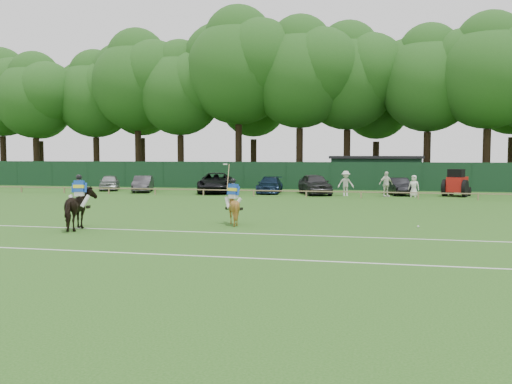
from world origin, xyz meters
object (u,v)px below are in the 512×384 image
(horse_dark, at_px, (80,209))
(hatch_grey, at_px, (315,184))
(estate_black, at_px, (399,186))
(spectator_left, at_px, (346,183))
(spectator_right, at_px, (414,186))
(tractor, at_px, (457,183))
(horse_chestnut, at_px, (233,208))
(suv_black, at_px, (216,183))
(utility_shed, at_px, (376,172))
(sedan_navy, at_px, (270,185))
(sedan_grey, at_px, (143,184))
(sedan_silver, at_px, (110,182))
(spectator_mid, at_px, (386,184))
(polo_ball, at_px, (418,227))

(horse_dark, distance_m, hatch_grey, 23.70)
(estate_black, distance_m, spectator_left, 4.56)
(horse_dark, bearing_deg, spectator_right, -138.90)
(estate_black, height_order, tractor, tractor)
(estate_black, distance_m, tractor, 4.30)
(horse_chestnut, bearing_deg, horse_dark, 45.77)
(suv_black, xyz_separation_m, utility_shed, (12.93, 8.88, 0.71))
(sedan_navy, relative_size, tractor, 1.57)
(sedan_grey, bearing_deg, estate_black, -14.19)
(sedan_silver, height_order, spectator_mid, spectator_mid)
(sedan_silver, relative_size, spectator_left, 2.10)
(utility_shed, bearing_deg, hatch_grey, -117.84)
(horse_chestnut, xyz_separation_m, sedan_grey, (-13.02, 19.12, -0.07))
(estate_black, relative_size, spectator_left, 2.11)
(spectator_right, height_order, utility_shed, utility_shed)
(horse_dark, relative_size, polo_ball, 23.75)
(utility_shed, bearing_deg, spectator_left, -102.49)
(polo_ball, xyz_separation_m, tractor, (4.17, 18.98, 0.94))
(horse_dark, relative_size, hatch_grey, 0.44)
(sedan_grey, xyz_separation_m, estate_black, (21.09, 1.35, -0.02))
(spectator_left, bearing_deg, sedan_silver, 159.94)
(tractor, bearing_deg, sedan_grey, -156.35)
(spectator_left, xyz_separation_m, spectator_mid, (3.00, -0.18, -0.01))
(sedan_navy, xyz_separation_m, tractor, (14.51, -0.28, 0.32))
(estate_black, bearing_deg, sedan_silver, 167.74)
(polo_ball, bearing_deg, horse_chestnut, -174.70)
(estate_black, bearing_deg, spectator_left, -164.34)
(spectator_right, distance_m, tractor, 3.52)
(estate_black, distance_m, polo_ball, 19.72)
(spectator_right, distance_m, utility_shed, 10.44)
(horse_dark, distance_m, estate_black, 27.35)
(sedan_silver, xyz_separation_m, utility_shed, (23.12, 7.82, 0.85))
(horse_dark, xyz_separation_m, horse_chestnut, (5.87, 3.07, -0.15))
(hatch_grey, height_order, spectator_mid, spectator_mid)
(suv_black, relative_size, utility_shed, 0.71)
(horse_chestnut, bearing_deg, spectator_mid, -93.03)
(horse_chestnut, distance_m, sedan_navy, 20.13)
(horse_dark, xyz_separation_m, tractor, (18.16, 22.81, 0.08))
(sedan_grey, bearing_deg, hatch_grey, -16.58)
(horse_dark, xyz_separation_m, spectator_mid, (12.91, 21.24, 0.05))
(hatch_grey, xyz_separation_m, spectator_right, (7.53, -1.11, -0.01))
(sedan_navy, relative_size, spectator_right, 2.79)
(horse_dark, relative_size, utility_shed, 0.25)
(horse_dark, xyz_separation_m, spectator_right, (14.94, 21.40, -0.08))
(spectator_mid, relative_size, spectator_right, 1.17)
(sedan_silver, bearing_deg, spectator_mid, -29.22)
(suv_black, height_order, polo_ball, suv_black)
(horse_dark, height_order, estate_black, horse_dark)
(utility_shed, bearing_deg, sedan_grey, -154.39)
(sedan_navy, xyz_separation_m, spectator_right, (11.29, -1.68, 0.16))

